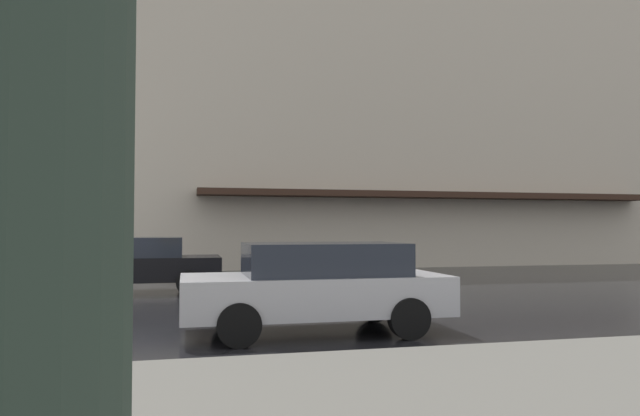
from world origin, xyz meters
TOP-DOWN VIEW (x-y plane):
  - haussmann_block_corner at (20.21, -14.64)m, footprint 16.63×27.95m
  - car_silver at (-1.00, -6.48)m, footprint 1.85×4.10m
  - car_black at (5.50, -3.25)m, footprint 1.85×4.10m

SIDE VIEW (x-z plane):
  - car_silver at x=-1.00m, z-range 0.05..1.46m
  - car_black at x=5.50m, z-range 0.05..1.46m
  - haussmann_block_corner at x=20.21m, z-range -0.22..20.71m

